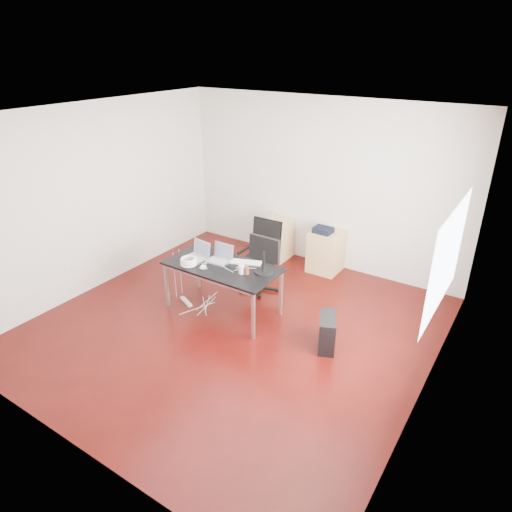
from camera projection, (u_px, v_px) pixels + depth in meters
The scene contains 18 objects.
room_shell at pixel (234, 232), 5.64m from camera, with size 5.00×5.00×5.00m.
desk at pixel (222, 269), 6.34m from camera, with size 1.60×0.80×0.73m.
office_chair at pixel (261, 253), 6.99m from camera, with size 0.49×0.51×1.08m.
filing_cabinet_left at pixel (276, 239), 8.13m from camera, with size 0.50×0.50×0.70m, color tan.
filing_cabinet_right at pixel (326, 251), 7.65m from camera, with size 0.50×0.50×0.70m, color tan.
pc_tower at pixel (327, 332), 5.75m from camera, with size 0.20×0.45×0.44m, color black.
wastebasket at pixel (319, 264), 7.70m from camera, with size 0.24×0.24×0.28m, color black.
power_strip at pixel (186, 302), 6.82m from camera, with size 0.30×0.06×0.04m, color white.
laptop_left at pixel (198, 254), 6.52m from camera, with size 0.36×0.30×0.23m.
laptop_right at pixel (220, 257), 6.43m from camera, with size 0.33×0.26×0.23m.
monitor at pixel (264, 253), 6.02m from camera, with size 0.45×0.26×0.51m.
keyboard at pixel (246, 262), 6.38m from camera, with size 0.44×0.14×0.02m, color white.
cup_white at pixel (241, 269), 6.07m from camera, with size 0.08×0.08×0.12m, color white.
cup_brown at pixel (246, 271), 6.07m from camera, with size 0.08×0.08×0.10m, color #552C1D.
cable_coil at pixel (189, 262), 6.31m from camera, with size 0.24×0.24×0.11m.
power_adapter at pixel (203, 267), 6.23m from camera, with size 0.07×0.07×0.03m, color white.
speaker at pixel (271, 216), 7.94m from camera, with size 0.09×0.08×0.18m, color #9E9E9E.
navy_garment at pixel (323, 230), 7.46m from camera, with size 0.30×0.24×0.09m, color black.
Camera 1 is at (3.12, -4.23, 3.54)m, focal length 32.00 mm.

